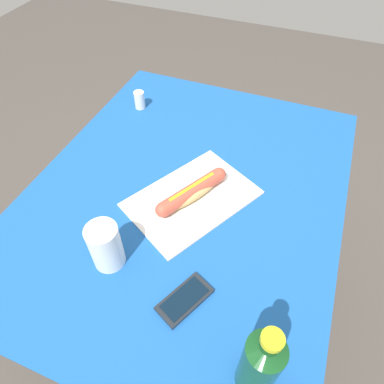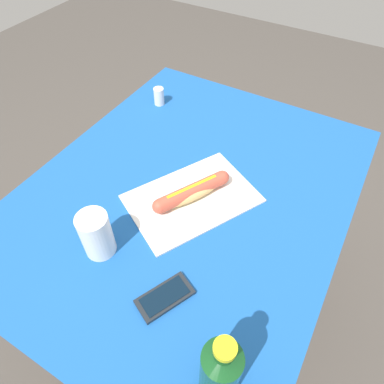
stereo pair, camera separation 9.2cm
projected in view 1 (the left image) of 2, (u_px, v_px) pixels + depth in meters
ground_plane at (188, 305)px, 1.54m from camera, size 6.00×6.00×0.00m
dining_table at (187, 222)px, 1.08m from camera, size 1.07×0.85×0.77m
paper_wrapper at (192, 199)px, 0.94m from camera, size 0.40×0.36×0.01m
hot_dog at (192, 192)px, 0.92m from camera, size 0.21×0.13×0.05m
cell_phone at (185, 299)px, 0.75m from camera, size 0.14×0.11×0.01m
soda_bottle at (260, 364)px, 0.58m from camera, size 0.07×0.07×0.22m
drinking_cup at (106, 246)px, 0.77m from camera, size 0.07×0.07×0.12m
salt_shaker at (140, 100)px, 1.21m from camera, size 0.04×0.04×0.06m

